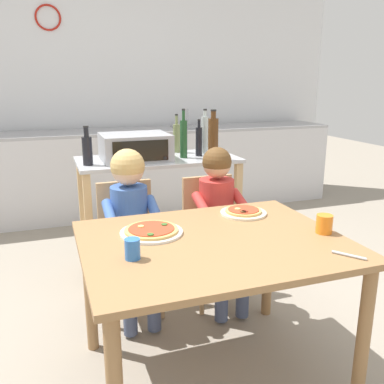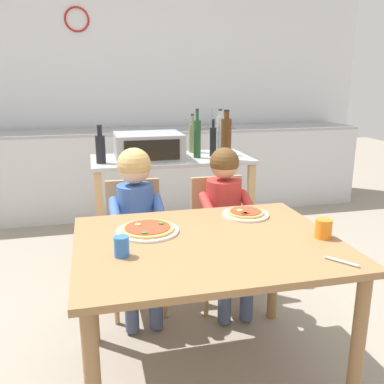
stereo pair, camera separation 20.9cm
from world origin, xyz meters
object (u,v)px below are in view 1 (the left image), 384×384
Objects in this scene: bottle_squat_spirits at (184,138)px; dining_table at (213,259)px; child_in_blue_striped_shirt at (131,213)px; pizza_plate_cream at (243,212)px; bottle_clear_vinegar at (205,134)px; dining_chair_left at (129,237)px; toaster_oven at (135,147)px; bottle_tall_green_wine at (177,137)px; serving_spoon at (349,255)px; bottle_brown_beer at (199,141)px; bottle_slim_sauce at (213,138)px; bottle_dark_olive_oil at (87,149)px; kitchen_island_cart at (159,195)px; pizza_plate_white at (151,231)px; dining_chair_right at (212,229)px; child_in_red_shirt at (220,210)px; drinking_cup_orange at (324,224)px; drinking_cup_blue at (132,249)px.

bottle_squat_spirits reaches higher than dining_table.
child_in_blue_striped_shirt is 0.66m from pizza_plate_cream.
dining_chair_left is (-0.73, -0.57, -0.54)m from bottle_clear_vinegar.
toaster_oven is at bearing 175.10° from bottle_squat_spirits.
dining_chair_left is 0.23m from child_in_blue_striped_shirt.
bottle_tall_green_wine reaches higher than serving_spoon.
dining_chair_left is (-0.52, -0.48, -0.54)m from bottle_squat_spirits.
dining_table is at bearing -107.37° from bottle_brown_beer.
bottle_slim_sauce is 1.35× the size of bottle_dark_olive_oil.
kitchen_island_cart reaches higher than dining_chair_left.
pizza_plate_cream is at bearing -78.25° from kitchen_island_cart.
bottle_slim_sauce is at bearing 26.17° from dining_chair_left.
pizza_plate_white is at bearing 143.03° from serving_spoon.
bottle_brown_beer is at bearing -2.57° from kitchen_island_cart.
bottle_tall_green_wine is at bearing 52.96° from dining_chair_left.
pizza_plate_cream is (0.55, 0.13, -0.00)m from pizza_plate_white.
dining_chair_right is (0.30, 0.74, -0.15)m from dining_table.
child_in_red_shirt is (-0.16, -0.51, -0.38)m from bottle_slim_sauce.
kitchen_island_cart is at bearing 107.61° from drinking_cup_orange.
bottle_tall_green_wine is 1.09× the size of bottle_brown_beer.
bottle_dark_olive_oil is 0.26× the size of child_in_red_shirt.
child_in_blue_striped_shirt is at bearing -171.87° from dining_chair_right.
pizza_plate_cream is at bearing 44.96° from dining_table.
bottle_squat_spirits is at bearing -4.90° from toaster_oven.
drinking_cup_orange is at bearing -84.80° from bottle_brown_beer.
bottle_brown_beer is 1.10× the size of pizza_plate_cream.
bottle_slim_sauce is 0.89m from bottle_dark_olive_oil.
bottle_slim_sauce is at bearing -16.87° from toaster_oven.
drinking_cup_orange is at bearing -72.39° from kitchen_island_cart.
bottle_squat_spirits reaches higher than dining_chair_left.
bottle_dark_olive_oil is at bearing 91.54° from drinking_cup_blue.
child_in_blue_striped_shirt is at bearing 79.21° from drinking_cup_blue.
kitchen_island_cart is at bearing 10.84° from bottle_dark_olive_oil.
bottle_tall_green_wine is at bearing 57.02° from child_in_blue_striped_shirt.
child_in_blue_striped_shirt is at bearing 124.62° from serving_spoon.
dining_chair_left is 0.60m from child_in_red_shirt.
dining_table is 0.69m from child_in_red_shirt.
dining_chair_right reaches higher than pizza_plate_white.
bottle_dark_olive_oil is (-0.88, 0.08, -0.05)m from bottle_slim_sauce.
bottle_tall_green_wine is 3.36× the size of drinking_cup_orange.
bottle_brown_beer is 1.03m from pizza_plate_cream.
bottle_clear_vinegar is 0.84m from child_in_red_shirt.
bottle_brown_beer reaches higher than dining_table.
pizza_plate_cream is 1.80× the size of serving_spoon.
drinking_cup_blue is at bearing -100.79° from child_in_blue_striped_shirt.
drinking_cup_orange reaches higher than serving_spoon.
toaster_oven is 0.44m from bottle_tall_green_wine.
dining_table is 3.99× the size of pizza_plate_white.
dining_chair_right is at bearing -106.33° from bottle_clear_vinegar.
dining_chair_left reaches higher than pizza_plate_cream.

